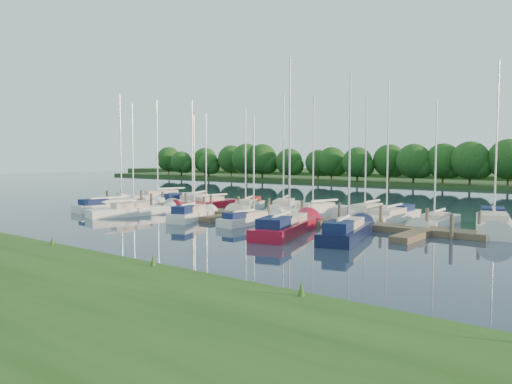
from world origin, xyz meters
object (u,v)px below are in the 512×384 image
Objects in this scene: dock at (239,215)px; sailboat_n_0 at (160,198)px; sailboat_s_2 at (192,216)px; motorboat at (170,202)px; sailboat_n_5 at (284,209)px.

dock is 3.24× the size of sailboat_n_0.
dock is 4.39× the size of sailboat_s_2.
sailboat_n_0 reaches higher than sailboat_s_2.
motorboat is (-13.20, 4.03, 0.12)m from dock.
dock is 7.18× the size of motorboat.
dock is at bearing 55.64° from sailboat_n_5.
sailboat_n_0 reaches higher than dock.
motorboat reaches higher than dock.
sailboat_s_2 is at bearing 47.53° from sailboat_n_5.
motorboat is 13.70m from sailboat_s_2.
sailboat_n_0 is 19.10m from sailboat_s_2.
sailboat_s_2 is (-1.91, -3.74, 0.14)m from dock.
sailboat_n_0 is 1.08× the size of sailboat_n_5.
sailboat_n_5 is (18.68, -1.11, -0.00)m from sailboat_n_0.
sailboat_n_0 is at bearing 159.42° from dock.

